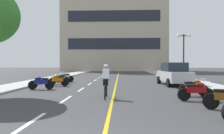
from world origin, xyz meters
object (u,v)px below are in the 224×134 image
(motorcycle_4, at_px, (41,82))
(motorcycle_6, at_px, (59,79))
(motorcycle_2, at_px, (196,91))
(cyclist_rider, at_px, (106,80))
(motorcycle_5, at_px, (58,80))
(motorcycle_3, at_px, (194,87))
(parked_car_near, at_px, (174,74))
(street_lamp_mid, at_px, (184,46))
(motorcycle_7, at_px, (64,77))

(motorcycle_4, bearing_deg, motorcycle_6, 87.51)
(motorcycle_2, relative_size, motorcycle_4, 1.00)
(cyclist_rider, bearing_deg, motorcycle_5, 126.43)
(motorcycle_3, relative_size, motorcycle_4, 1.00)
(parked_car_near, distance_m, cyclist_rider, 8.30)
(motorcycle_3, xyz_separation_m, motorcycle_6, (-9.08, 6.36, 0.00))
(motorcycle_6, bearing_deg, motorcycle_3, -35.00)
(motorcycle_3, relative_size, motorcycle_5, 1.00)
(street_lamp_mid, relative_size, parked_car_near, 1.09)
(street_lamp_mid, distance_m, cyclist_rider, 14.17)
(motorcycle_5, height_order, motorcycle_6, same)
(street_lamp_mid, relative_size, motorcycle_4, 2.78)
(parked_car_near, height_order, cyclist_rider, parked_car_near)
(motorcycle_2, xyz_separation_m, motorcycle_5, (-8.31, 6.22, 0.00))
(street_lamp_mid, distance_m, motorcycle_5, 13.39)
(motorcycle_2, bearing_deg, cyclist_rider, 170.61)
(motorcycle_3, distance_m, motorcycle_7, 12.47)
(motorcycle_5, height_order, motorcycle_7, same)
(motorcycle_5, bearing_deg, motorcycle_4, -103.73)
(parked_car_near, bearing_deg, motorcycle_7, 164.60)
(parked_car_near, bearing_deg, street_lamp_mid, 66.31)
(street_lamp_mid, height_order, motorcycle_7, street_lamp_mid)
(street_lamp_mid, xyz_separation_m, cyclist_rider, (-7.32, -11.83, -2.71))
(motorcycle_6, distance_m, motorcycle_7, 2.07)
(parked_car_near, bearing_deg, motorcycle_5, -173.16)
(street_lamp_mid, relative_size, motorcycle_5, 2.77)
(motorcycle_2, relative_size, motorcycle_5, 1.00)
(parked_car_near, xyz_separation_m, motorcycle_5, (-9.09, -1.09, -0.44))
(street_lamp_mid, bearing_deg, cyclist_rider, -121.73)
(motorcycle_2, bearing_deg, motorcycle_7, 131.49)
(motorcycle_3, height_order, cyclist_rider, cyclist_rider)
(motorcycle_3, distance_m, motorcycle_4, 9.59)
(motorcycle_5, distance_m, motorcycle_6, 1.70)
(motorcycle_2, bearing_deg, parked_car_near, 83.90)
(street_lamp_mid, distance_m, motorcycle_3, 11.76)
(motorcycle_2, xyz_separation_m, motorcycle_6, (-8.67, 7.88, 0.00))
(parked_car_near, distance_m, motorcycle_5, 9.17)
(motorcycle_3, height_order, motorcycle_7, same)
(parked_car_near, distance_m, motorcycle_4, 10.16)
(motorcycle_4, height_order, motorcycle_6, same)
(street_lamp_mid, xyz_separation_m, parked_car_near, (-2.29, -5.22, -2.69))
(cyclist_rider, bearing_deg, motorcycle_2, -9.39)
(cyclist_rider, bearing_deg, parked_car_near, 52.76)
(motorcycle_4, xyz_separation_m, cyclist_rider, (4.60, -3.37, 0.41))
(motorcycle_2, distance_m, motorcycle_3, 1.57)
(motorcycle_5, bearing_deg, motorcycle_6, 102.20)
(parked_car_near, relative_size, motorcycle_4, 2.55)
(motorcycle_3, relative_size, cyclist_rider, 0.95)
(street_lamp_mid, distance_m, motorcycle_7, 12.54)
(motorcycle_4, bearing_deg, motorcycle_3, -15.44)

